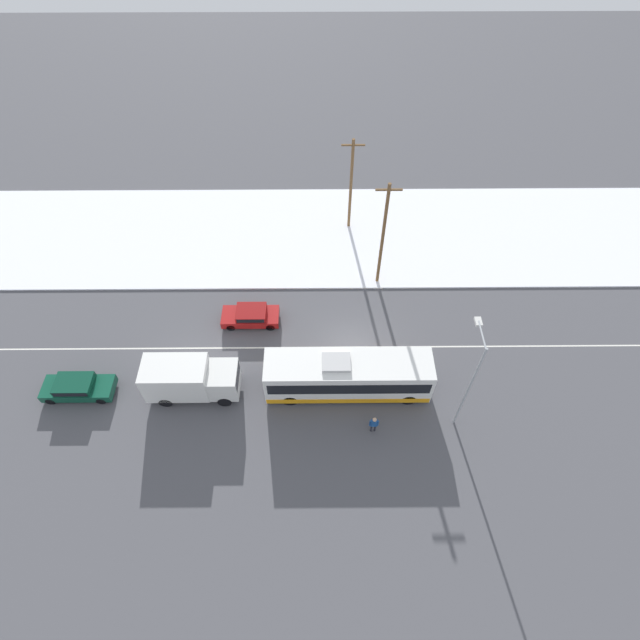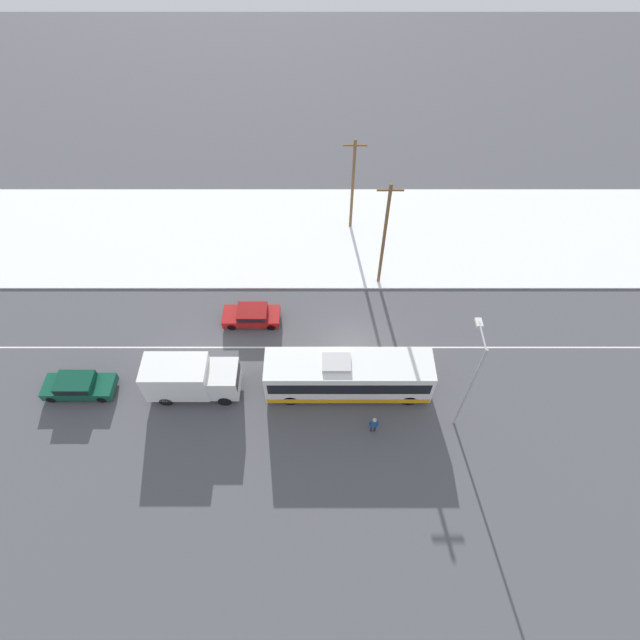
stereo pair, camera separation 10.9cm
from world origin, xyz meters
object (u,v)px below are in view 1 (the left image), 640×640
sedan_car (251,315)px  utility_pole_snowlot (351,185)px  box_truck (189,379)px  parked_car_near_truck (77,387)px  city_bus (348,376)px  pedestrian_at_stop (374,423)px  streetlamp (471,375)px  utility_pole_roadside (383,235)px

sedan_car → utility_pole_snowlot: 13.56m
box_truck → parked_car_near_truck: (-7.59, -0.03, -0.89)m
city_bus → utility_pole_snowlot: (0.82, 16.34, 2.84)m
pedestrian_at_stop → streetlamp: 6.74m
city_bus → pedestrian_at_stop: (1.52, -3.12, -0.61)m
sedan_car → utility_pole_snowlot: utility_pole_snowlot is taller
box_truck → parked_car_near_truck: box_truck is taller
streetlamp → pedestrian_at_stop: bearing=-169.6°
sedan_car → utility_pole_roadside: 11.26m
pedestrian_at_stop → utility_pole_roadside: bearing=84.3°
pedestrian_at_stop → utility_pole_roadside: size_ratio=0.17×
sedan_car → parked_car_near_truck: bearing=28.6°
box_truck → pedestrian_at_stop: box_truck is taller
city_bus → pedestrian_at_stop: 3.52m
city_bus → sedan_car: 9.05m
city_bus → sedan_car: bearing=139.8°
utility_pole_roadside → pedestrian_at_stop: bearing=-95.7°
streetlamp → utility_pole_snowlot: (-5.97, 18.49, -0.64)m
box_truck → streetlamp: 17.54m
box_truck → sedan_car: bearing=60.2°
box_truck → streetlamp: size_ratio=0.73×
sedan_car → parked_car_near_truck: (-11.01, -6.01, 0.04)m
parked_car_near_truck → pedestrian_at_stop: bearing=-8.6°
parked_car_near_truck → box_truck: bearing=0.2°
city_bus → parked_car_near_truck: 17.91m
utility_pole_snowlot → box_truck: bearing=-123.9°
utility_pole_snowlot → sedan_car: bearing=-126.1°
city_bus → utility_pole_snowlot: bearing=87.1°
box_truck → pedestrian_at_stop: (11.82, -2.95, -0.64)m
utility_pole_snowlot → city_bus: bearing=-92.9°
pedestrian_at_stop → utility_pole_snowlot: utility_pole_snowlot is taller
city_bus → streetlamp: streetlamp is taller
parked_car_near_truck → utility_pole_roadside: utility_pole_roadside is taller
sedan_car → utility_pole_snowlot: bearing=-126.1°
streetlamp → utility_pole_roadside: size_ratio=0.88×
city_bus → box_truck: (-10.30, -0.17, 0.04)m
utility_pole_roadside → parked_car_near_truck: bearing=-154.2°
utility_pole_roadside → utility_pole_snowlot: utility_pole_roadside is taller
parked_car_near_truck → utility_pole_snowlot: utility_pole_snowlot is taller
pedestrian_at_stop → utility_pole_snowlot: 19.78m
sedan_car → parked_car_near_truck: parked_car_near_truck is taller
pedestrian_at_stop → utility_pole_roadside: utility_pole_roadside is taller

